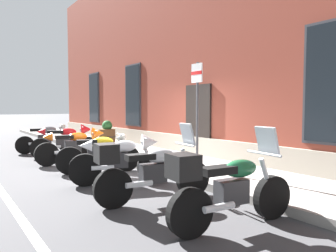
{
  "coord_description": "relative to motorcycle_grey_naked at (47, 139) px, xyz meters",
  "views": [
    {
      "loc": [
        7.18,
        -4.06,
        1.61
      ],
      "look_at": [
        1.09,
        0.34,
        1.16
      ],
      "focal_mm": 33.37,
      "sensor_mm": 36.0,
      "label": 1
    }
  ],
  "objects": [
    {
      "name": "ground_plane",
      "position": [
        4.21,
        1.11,
        -0.49
      ],
      "size": [
        140.0,
        140.0,
        0.0
      ],
      "primitive_type": "plane",
      "color": "#38383A"
    },
    {
      "name": "sidewalk",
      "position": [
        4.21,
        2.27,
        -0.41
      ],
      "size": [
        30.18,
        2.3,
        0.15
      ],
      "primitive_type": "cube",
      "color": "gray",
      "rests_on": "ground_plane"
    },
    {
      "name": "brick_pub_facade",
      "position": [
        4.21,
        7.27,
        3.31
      ],
      "size": [
        24.18,
        7.81,
        7.62
      ],
      "color": "brown",
      "rests_on": "ground_plane"
    },
    {
      "name": "motorcycle_grey_naked",
      "position": [
        0.0,
        0.0,
        0.0
      ],
      "size": [
        0.62,
        1.99,
        1.0
      ],
      "color": "black",
      "rests_on": "ground_plane"
    },
    {
      "name": "motorcycle_red_sport",
      "position": [
        1.44,
        0.27,
        0.09
      ],
      "size": [
        0.82,
        2.03,
        1.07
      ],
      "color": "black",
      "rests_on": "ground_plane"
    },
    {
      "name": "motorcycle_orange_sport",
      "position": [
        2.71,
        0.15,
        0.07
      ],
      "size": [
        0.62,
        2.15,
        1.02
      ],
      "color": "black",
      "rests_on": "ground_plane"
    },
    {
      "name": "motorcycle_yellow_naked",
      "position": [
        4.24,
        0.15,
        -0.01
      ],
      "size": [
        0.84,
        1.96,
        0.95
      ],
      "color": "black",
      "rests_on": "ground_plane"
    },
    {
      "name": "motorcycle_white_sport",
      "position": [
        5.59,
        0.09,
        0.08
      ],
      "size": [
        0.93,
        1.97,
        1.05
      ],
      "color": "black",
      "rests_on": "ground_plane"
    },
    {
      "name": "motorcycle_silver_touring",
      "position": [
        7.02,
        -0.17,
        0.06
      ],
      "size": [
        0.71,
        2.13,
        1.33
      ],
      "color": "black",
      "rests_on": "ground_plane"
    },
    {
      "name": "motorcycle_green_touring",
      "position": [
        8.59,
        0.06,
        0.07
      ],
      "size": [
        0.67,
        2.03,
        1.34
      ],
      "color": "black",
      "rests_on": "ground_plane"
    },
    {
      "name": "parking_sign",
      "position": [
        5.86,
        1.9,
        1.28
      ],
      "size": [
        0.36,
        0.07,
        2.5
      ],
      "color": "#4C4C51",
      "rests_on": "sidewalk"
    },
    {
      "name": "barrel_planter",
      "position": [
        -0.0,
        2.32,
        0.05
      ],
      "size": [
        0.66,
        0.66,
        0.93
      ],
      "color": "brown",
      "rests_on": "sidewalk"
    }
  ]
}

